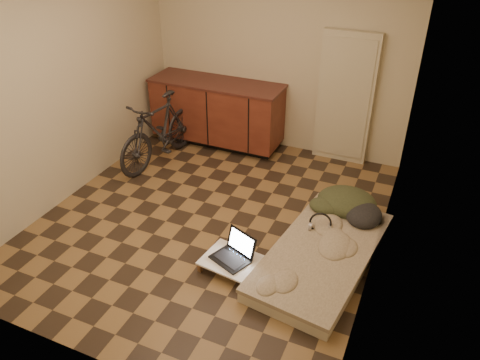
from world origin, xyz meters
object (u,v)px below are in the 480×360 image
at_px(bicycle, 159,127).
at_px(laptop, 234,253).
at_px(lap_desk, 237,263).
at_px(futon, 322,255).

height_order(bicycle, laptop, bicycle).
bearing_deg(lap_desk, bicycle, 146.35).
xyz_separation_m(futon, lap_desk, (-0.70, -0.46, 0.02)).
relative_size(bicycle, laptop, 3.50).
bearing_deg(laptop, bicycle, 161.06).
xyz_separation_m(futon, laptop, (-0.75, -0.41, 0.08)).
distance_m(lap_desk, laptop, 0.10).
bearing_deg(futon, bicycle, 163.75).
xyz_separation_m(lap_desk, laptop, (-0.05, 0.05, 0.06)).
distance_m(futon, laptop, 0.86).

